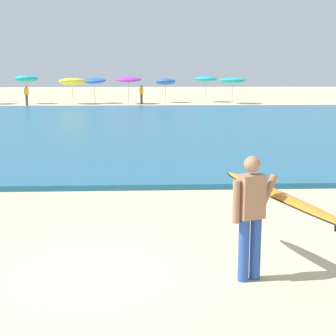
{
  "coord_description": "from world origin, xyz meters",
  "views": [
    {
      "loc": [
        0.71,
        -7.03,
        2.85
      ],
      "look_at": [
        1.13,
        2.14,
        1.1
      ],
      "focal_mm": 55.39,
      "sensor_mm": 36.0,
      "label": 1
    }
  ],
  "objects_px": {
    "beach_umbrella_4": "(128,79)",
    "beach_umbrella_6": "(206,79)",
    "beach_umbrella_7": "(232,80)",
    "beachgoer_near_row_mid": "(141,94)",
    "beach_umbrella_3": "(95,81)",
    "beach_umbrella_5": "(166,82)",
    "beach_umbrella_2": "(72,82)",
    "beach_umbrella_1": "(26,79)",
    "surfer_with_board": "(266,205)",
    "beachgoer_near_row_left": "(26,95)"
  },
  "relations": [
    {
      "from": "beach_umbrella_4",
      "to": "beach_umbrella_6",
      "type": "bearing_deg",
      "value": 17.5
    },
    {
      "from": "beach_umbrella_7",
      "to": "beachgoer_near_row_mid",
      "type": "relative_size",
      "value": 1.46
    },
    {
      "from": "beach_umbrella_3",
      "to": "beach_umbrella_4",
      "type": "distance_m",
      "value": 2.97
    },
    {
      "from": "beach_umbrella_3",
      "to": "beach_umbrella_4",
      "type": "height_order",
      "value": "beach_umbrella_4"
    },
    {
      "from": "beach_umbrella_7",
      "to": "beachgoer_near_row_mid",
      "type": "distance_m",
      "value": 7.77
    },
    {
      "from": "beach_umbrella_3",
      "to": "beach_umbrella_5",
      "type": "xyz_separation_m",
      "value": [
        6.08,
        0.8,
        -0.11
      ]
    },
    {
      "from": "beach_umbrella_2",
      "to": "beach_umbrella_6",
      "type": "distance_m",
      "value": 11.64
    },
    {
      "from": "beach_umbrella_5",
      "to": "beach_umbrella_1",
      "type": "bearing_deg",
      "value": -175.36
    },
    {
      "from": "surfer_with_board",
      "to": "beach_umbrella_1",
      "type": "bearing_deg",
      "value": 106.92
    },
    {
      "from": "beach_umbrella_6",
      "to": "beachgoer_near_row_mid",
      "type": "xyz_separation_m",
      "value": [
        -5.69,
        -2.76,
        -1.17
      ]
    },
    {
      "from": "beach_umbrella_1",
      "to": "beach_umbrella_5",
      "type": "bearing_deg",
      "value": 4.64
    },
    {
      "from": "beach_umbrella_4",
      "to": "beachgoer_near_row_left",
      "type": "bearing_deg",
      "value": -169.16
    },
    {
      "from": "beach_umbrella_2",
      "to": "beachgoer_near_row_mid",
      "type": "bearing_deg",
      "value": -7.51
    },
    {
      "from": "beach_umbrella_4",
      "to": "beachgoer_near_row_mid",
      "type": "distance_m",
      "value": 1.74
    },
    {
      "from": "beach_umbrella_2",
      "to": "beachgoer_near_row_left",
      "type": "distance_m",
      "value": 4.0
    },
    {
      "from": "surfer_with_board",
      "to": "beach_umbrella_2",
      "type": "height_order",
      "value": "beach_umbrella_2"
    },
    {
      "from": "beach_umbrella_1",
      "to": "beach_umbrella_6",
      "type": "relative_size",
      "value": 1.06
    },
    {
      "from": "beach_umbrella_6",
      "to": "beachgoer_near_row_left",
      "type": "distance_m",
      "value": 15.44
    },
    {
      "from": "beach_umbrella_4",
      "to": "beach_umbrella_5",
      "type": "relative_size",
      "value": 1.09
    },
    {
      "from": "beach_umbrella_3",
      "to": "beach_umbrella_5",
      "type": "distance_m",
      "value": 6.13
    },
    {
      "from": "beach_umbrella_1",
      "to": "beachgoer_near_row_left",
      "type": "height_order",
      "value": "beach_umbrella_1"
    },
    {
      "from": "beach_umbrella_5",
      "to": "beach_umbrella_7",
      "type": "relative_size",
      "value": 0.94
    },
    {
      "from": "beach_umbrella_5",
      "to": "beach_umbrella_7",
      "type": "height_order",
      "value": "beach_umbrella_7"
    },
    {
      "from": "surfer_with_board",
      "to": "beach_umbrella_6",
      "type": "xyz_separation_m",
      "value": [
        3.83,
        39.46,
        0.99
      ]
    },
    {
      "from": "surfer_with_board",
      "to": "beachgoer_near_row_mid",
      "type": "bearing_deg",
      "value": 92.9
    },
    {
      "from": "beach_umbrella_1",
      "to": "beach_umbrella_7",
      "type": "relative_size",
      "value": 1.05
    },
    {
      "from": "beach_umbrella_1",
      "to": "beach_umbrella_2",
      "type": "height_order",
      "value": "beach_umbrella_1"
    },
    {
      "from": "beachgoer_near_row_left",
      "to": "beachgoer_near_row_mid",
      "type": "distance_m",
      "value": 9.3
    },
    {
      "from": "beachgoer_near_row_mid",
      "to": "beach_umbrella_3",
      "type": "bearing_deg",
      "value": 161.43
    },
    {
      "from": "beach_umbrella_6",
      "to": "beachgoer_near_row_left",
      "type": "bearing_deg",
      "value": -166.09
    },
    {
      "from": "surfer_with_board",
      "to": "beach_umbrella_3",
      "type": "distance_m",
      "value": 38.5
    },
    {
      "from": "beach_umbrella_5",
      "to": "beach_umbrella_6",
      "type": "xyz_separation_m",
      "value": [
        3.6,
        0.61,
        0.21
      ]
    },
    {
      "from": "beach_umbrella_5",
      "to": "beach_umbrella_3",
      "type": "bearing_deg",
      "value": -172.46
    },
    {
      "from": "beach_umbrella_2",
      "to": "beach_umbrella_6",
      "type": "xyz_separation_m",
      "value": [
        11.46,
        2.0,
        0.16
      ]
    },
    {
      "from": "surfer_with_board",
      "to": "beach_umbrella_1",
      "type": "distance_m",
      "value": 39.62
    },
    {
      "from": "beach_umbrella_3",
      "to": "beach_umbrella_4",
      "type": "relative_size",
      "value": 0.95
    },
    {
      "from": "beach_umbrella_5",
      "to": "beachgoer_near_row_left",
      "type": "xyz_separation_m",
      "value": [
        -11.35,
        -3.09,
        -0.97
      ]
    },
    {
      "from": "beach_umbrella_3",
      "to": "beachgoer_near_row_left",
      "type": "distance_m",
      "value": 5.84
    },
    {
      "from": "beach_umbrella_3",
      "to": "surfer_with_board",
      "type": "bearing_deg",
      "value": -81.27
    },
    {
      "from": "beach_umbrella_3",
      "to": "beach_umbrella_6",
      "type": "distance_m",
      "value": 9.78
    },
    {
      "from": "beachgoer_near_row_mid",
      "to": "beach_umbrella_5",
      "type": "bearing_deg",
      "value": 45.64
    },
    {
      "from": "beach_umbrella_7",
      "to": "beach_umbrella_6",
      "type": "bearing_deg",
      "value": 131.07
    },
    {
      "from": "surfer_with_board",
      "to": "beach_umbrella_7",
      "type": "distance_m",
      "value": 37.65
    },
    {
      "from": "beach_umbrella_4",
      "to": "beach_umbrella_6",
      "type": "height_order",
      "value": "beach_umbrella_4"
    },
    {
      "from": "beach_umbrella_2",
      "to": "beach_umbrella_5",
      "type": "height_order",
      "value": "beach_umbrella_2"
    },
    {
      "from": "beach_umbrella_5",
      "to": "beach_umbrella_6",
      "type": "relative_size",
      "value": 0.94
    },
    {
      "from": "beach_umbrella_3",
      "to": "beachgoer_near_row_mid",
      "type": "distance_m",
      "value": 4.34
    },
    {
      "from": "beach_umbrella_4",
      "to": "beach_umbrella_2",
      "type": "bearing_deg",
      "value": 178.23
    },
    {
      "from": "beach_umbrella_2",
      "to": "beach_umbrella_7",
      "type": "relative_size",
      "value": 1.01
    },
    {
      "from": "beach_umbrella_2",
      "to": "beachgoer_near_row_left",
      "type": "relative_size",
      "value": 1.46
    }
  ]
}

